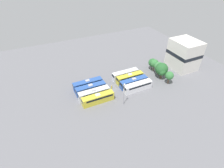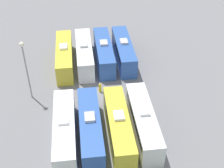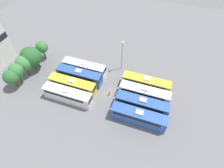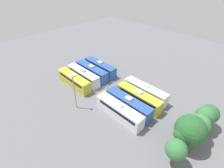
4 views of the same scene
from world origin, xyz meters
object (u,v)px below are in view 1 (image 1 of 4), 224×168
tree_1 (154,63)px  bus_6 (134,82)px  bus_2 (94,93)px  tree_2 (159,67)px  bus_4 (125,74)px  bus_3 (98,98)px  tree_5 (169,76)px  bus_0 (88,84)px  bus_7 (138,86)px  depot_building (184,54)px  tree_4 (162,72)px  bus_1 (91,89)px  tree_0 (152,63)px  worker_person (112,87)px  bus_5 (130,78)px  tree_3 (162,69)px  light_pole (124,91)px

tree_1 → bus_6: bearing=-68.1°
bus_2 → tree_2: tree_2 is taller
bus_4 → tree_1: (0.92, 14.02, 2.31)m
bus_3 → tree_1: bearing=105.8°
bus_4 → tree_5: bearing=50.8°
bus_4 → bus_0: bearing=-90.6°
bus_7 → depot_building: depot_building is taller
tree_4 → tree_5: bearing=7.9°
bus_1 → tree_0: tree_0 is taller
bus_3 → worker_person: (-5.00, 7.68, -1.03)m
bus_4 → tree_2: bearing=74.6°
bus_2 → bus_3: bearing=4.7°
tree_4 → bus_0: bearing=-104.2°
bus_3 → worker_person: bearing=123.1°
worker_person → tree_0: bearing=102.9°
bus_2 → bus_5: (-3.21, 16.92, 0.00)m
tree_3 → bus_6: bearing=-89.3°
bus_3 → depot_building: bearing=97.7°
tree_0 → tree_4: size_ratio=0.98×
tree_5 → bus_7: bearing=-97.2°
tree_1 → tree_4: (6.46, -0.81, -0.34)m
bus_4 → light_pole: 17.12m
tree_0 → tree_4: bearing=-7.2°
tree_1 → tree_3: bearing=-4.1°
tree_3 → tree_5: bearing=1.3°
bus_4 → bus_7: bearing=1.8°
light_pole → tree_0: 27.37m
bus_6 → tree_4: 13.16m
bus_1 → bus_4: (-3.08, 16.66, 0.00)m
worker_person → tree_4: (2.90, 21.79, 3.01)m
tree_4 → bus_4: bearing=-119.2°
bus_2 → bus_6: size_ratio=1.00×
bus_3 → bus_4: same height
bus_0 → bus_2: same height
worker_person → depot_building: bearing=91.5°
bus_2 → bus_5: same height
bus_5 → depot_building: bearing=89.0°
depot_building → tree_0: bearing=-107.6°
bus_6 → tree_4: size_ratio=2.10×
tree_3 → depot_building: (-2.78, 14.03, 2.39)m
bus_4 → depot_building: 28.32m
bus_5 → light_pole: bearing=-38.8°
bus_3 → bus_7: (0.02, 16.56, 0.00)m
bus_5 → tree_3: tree_3 is taller
bus_5 → tree_1: bearing=99.0°
tree_4 → depot_building: size_ratio=0.42×
bus_0 → worker_person: bearing=60.1°
tree_3 → tree_5: (4.89, 0.11, -0.39)m
bus_6 → tree_3: bearing=90.7°
bus_3 → depot_building: size_ratio=0.88×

